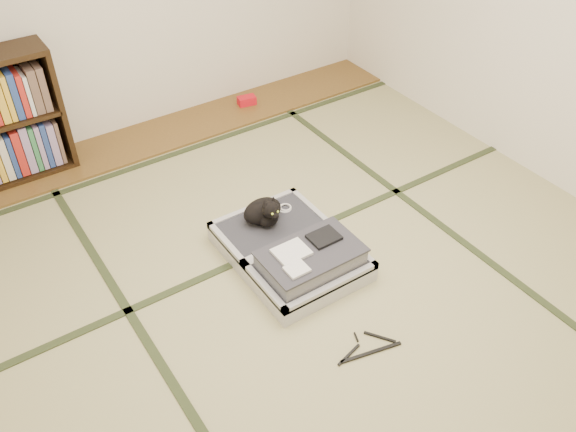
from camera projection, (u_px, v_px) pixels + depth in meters
floor at (314, 283)px, 3.60m from camera, size 4.50×4.50×0.00m
wood_strip at (169, 132)px, 4.88m from camera, size 4.00×0.50×0.02m
red_item at (247, 100)px, 5.19m from camera, size 0.16×0.12×0.07m
room_shell at (323, 49)px, 2.67m from camera, size 4.50×4.50×4.50m
tatami_borders at (269, 236)px, 3.92m from camera, size 4.00×4.50×0.01m
suitcase at (293, 252)px, 3.67m from camera, size 0.66×0.88×0.26m
cat at (264, 212)px, 3.78m from camera, size 0.29×0.30×0.24m
cable_coil at (285, 208)px, 3.93m from camera, size 0.09×0.09×0.02m
hanger at (367, 349)px, 3.22m from camera, size 0.37×0.20×0.01m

